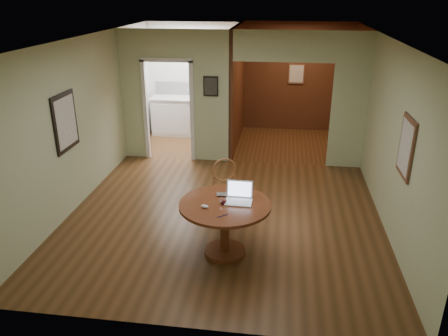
# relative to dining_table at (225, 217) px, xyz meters

# --- Properties ---
(floor) EXTENTS (5.00, 5.00, 0.00)m
(floor) POSITION_rel_dining_table_xyz_m (-0.16, 1.00, -0.57)
(floor) COLOR #472C14
(floor) RESTS_ON ground
(room_shell) EXTENTS (5.20, 7.50, 5.00)m
(room_shell) POSITION_rel_dining_table_xyz_m (-0.63, 4.10, 0.72)
(room_shell) COLOR silver
(room_shell) RESTS_ON ground
(dining_table) EXTENTS (1.23, 1.23, 0.77)m
(dining_table) POSITION_rel_dining_table_xyz_m (0.00, 0.00, 0.00)
(dining_table) COLOR brown
(dining_table) RESTS_ON ground
(chair) EXTENTS (0.55, 0.55, 1.00)m
(chair) POSITION_rel_dining_table_xyz_m (-0.12, 0.98, -0.02)
(chair) COLOR #A05E38
(chair) RESTS_ON ground
(open_laptop) EXTENTS (0.36, 0.31, 0.25)m
(open_laptop) POSITION_rel_dining_table_xyz_m (0.18, 0.11, 0.27)
(open_laptop) COLOR silver
(open_laptop) RESTS_ON dining_table
(closed_laptop) EXTENTS (0.32, 0.23, 0.02)m
(closed_laptop) POSITION_rel_dining_table_xyz_m (0.01, 0.21, 0.21)
(closed_laptop) COLOR #BAB9BF
(closed_laptop) RESTS_ON dining_table
(mouse) EXTENTS (0.12, 0.09, 0.04)m
(mouse) POSITION_rel_dining_table_xyz_m (-0.24, -0.17, 0.22)
(mouse) COLOR silver
(mouse) RESTS_ON dining_table
(wine_glass) EXTENTS (0.09, 0.09, 0.10)m
(wine_glass) POSITION_rel_dining_table_xyz_m (-0.02, -0.02, 0.25)
(wine_glass) COLOR white
(wine_glass) RESTS_ON dining_table
(pen) EXTENTS (0.12, 0.11, 0.01)m
(pen) POSITION_rel_dining_table_xyz_m (0.02, -0.35, 0.20)
(pen) COLOR #0C0E5A
(pen) RESTS_ON dining_table
(kitchen_cabinet) EXTENTS (2.06, 0.60, 0.94)m
(kitchen_cabinet) POSITION_rel_dining_table_xyz_m (-1.51, 5.20, -0.10)
(kitchen_cabinet) COLOR white
(kitchen_cabinet) RESTS_ON ground
(grocery_bag) EXTENTS (0.34, 0.30, 0.30)m
(grocery_bag) POSITION_rel_dining_table_xyz_m (-0.93, 5.20, 0.52)
(grocery_bag) COLOR beige
(grocery_bag) RESTS_ON kitchen_cabinet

